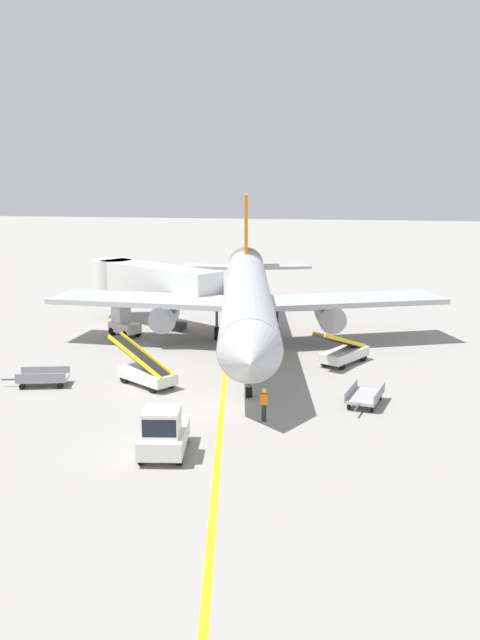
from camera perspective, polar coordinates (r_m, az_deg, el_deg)
name	(u,v)px	position (r m, az deg, el deg)	size (l,w,h in m)	color
ground_plane	(227,409)	(36.99, -1.01, -7.17)	(300.00, 300.00, 0.00)	gray
taxi_line_yellow	(224,381)	(41.87, -1.29, -4.88)	(0.30, 80.00, 0.01)	yellow
airliner	(247,297)	(49.81, 0.58, 1.86)	(28.21, 35.24, 10.10)	#B2B5BA
jet_bridge	(146,280)	(57.12, -7.53, 3.17)	(12.08, 9.13, 4.85)	silver
pushback_tug	(163,433)	(31.15, -6.17, -9.00)	(2.39, 3.83, 2.20)	silver
baggage_tug_near_wing	(123,323)	(53.74, -9.34, -0.27)	(2.72, 2.43, 2.10)	silver
belt_loader_forward_hold	(343,352)	(45.71, 8.29, -2.56)	(3.56, 4.97, 2.59)	silver
belt_loader_aft_hold	(146,372)	(41.17, -7.58, -4.15)	(4.80, 3.92, 2.59)	silver
baggage_cart_loaded	(365,396)	(38.12, 9.99, -6.03)	(2.12, 3.84, 0.94)	#A5A5A8
baggage_cart_empty_trailing	(43,378)	(42.27, -15.53, -4.50)	(3.84, 2.19, 0.94)	#A5A5A8
ground_crew_marshaller	(264,403)	(35.04, 1.94, -6.69)	(0.36, 0.24, 1.70)	#26262D
safety_cone_nose_left	(341,344)	(50.30, 8.09, -1.89)	(0.36, 0.36, 0.44)	orange
safety_cone_nose_right	(264,338)	(51.37, 1.95, -1.48)	(0.36, 0.36, 0.44)	orange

